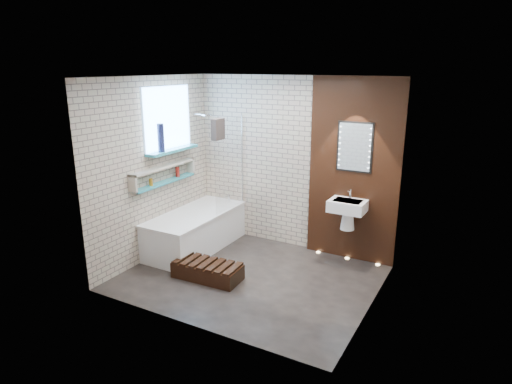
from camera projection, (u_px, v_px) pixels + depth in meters
The scene contains 15 objects.
ground at pixel (251, 277), 5.92m from camera, with size 3.20×3.20×0.00m, color black.
room_shell at pixel (250, 183), 5.56m from camera, with size 3.24×3.20×2.60m.
walnut_panel at pixel (354, 171), 6.19m from camera, with size 1.30×0.06×2.60m, color black.
clerestory_window at pixel (168, 125), 6.42m from camera, with size 0.18×1.00×0.94m.
display_niche at pixel (164, 175), 6.42m from camera, with size 0.14×1.30×0.26m.
bathtub at pixel (196, 230), 6.79m from camera, with size 0.79×1.74×0.70m.
bath_screen at pixel (229, 164), 6.72m from camera, with size 0.01×0.78×1.40m, color white.
towel at pixel (218, 129), 6.32m from camera, with size 0.09×0.23×0.30m, color black.
shower_head at pixel (207, 115), 6.77m from camera, with size 0.18×0.18×0.02m, color silver.
washbasin at pixel (347, 210), 6.16m from camera, with size 0.50×0.36×0.58m.
led_mirror at pixel (355, 147), 6.06m from camera, with size 0.50×0.02×0.70m.
walnut_step at pixel (208, 271), 5.87m from camera, with size 0.91×0.40×0.20m, color black.
niche_bottles at pixel (169, 175), 6.52m from camera, with size 0.06×0.65×0.15m.
sill_vases at pixel (161, 138), 6.21m from camera, with size 0.09×0.09×0.40m.
floor_uplights at pixel (347, 258), 6.49m from camera, with size 0.96×0.06×0.01m.
Camera 1 is at (2.66, -4.67, 2.74)m, focal length 31.02 mm.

